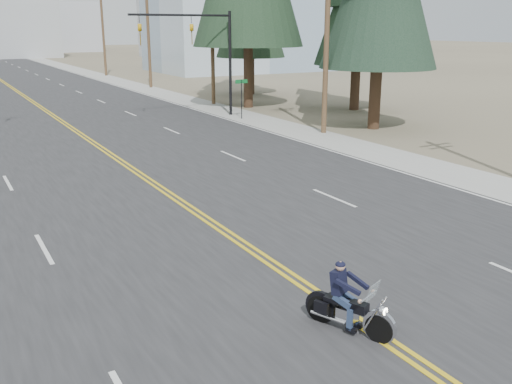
% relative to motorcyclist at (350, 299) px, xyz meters
% --- Properties ---
extents(road, '(20.00, 200.00, 0.01)m').
position_rel_motorcyclist_xyz_m(road, '(0.40, 65.68, -0.73)').
color(road, '#303033').
rests_on(road, ground).
extents(sidewalk_right, '(3.00, 200.00, 0.01)m').
position_rel_motorcyclist_xyz_m(sidewalk_right, '(11.90, 65.68, -0.73)').
color(sidewalk_right, '#A5A5A0').
rests_on(sidewalk_right, ground).
extents(traffic_mast_right, '(7.10, 0.26, 7.00)m').
position_rel_motorcyclist_xyz_m(traffic_mast_right, '(9.38, 27.68, 4.20)').
color(traffic_mast_right, black).
rests_on(traffic_mast_right, ground).
extents(street_sign, '(0.90, 0.06, 2.62)m').
position_rel_motorcyclist_xyz_m(street_sign, '(11.20, 25.68, 1.07)').
color(street_sign, black).
rests_on(street_sign, ground).
extents(utility_pole_b, '(2.20, 0.30, 11.50)m').
position_rel_motorcyclist_xyz_m(utility_pole_b, '(12.90, 18.68, 5.25)').
color(utility_pole_b, brown).
rests_on(utility_pole_b, ground).
extents(utility_pole_c, '(2.20, 0.30, 11.00)m').
position_rel_motorcyclist_xyz_m(utility_pole_c, '(12.90, 33.68, 5.00)').
color(utility_pole_c, brown).
rests_on(utility_pole_c, ground).
extents(utility_pole_d, '(2.20, 0.30, 11.50)m').
position_rel_motorcyclist_xyz_m(utility_pole_d, '(12.90, 48.68, 5.25)').
color(utility_pole_d, brown).
rests_on(utility_pole_d, ground).
extents(utility_pole_e, '(2.20, 0.30, 11.00)m').
position_rel_motorcyclist_xyz_m(utility_pole_e, '(12.90, 65.68, 5.00)').
color(utility_pole_e, brown).
rests_on(utility_pole_e, ground).
extents(haze_bldg_b, '(18.00, 14.00, 14.00)m').
position_rel_motorcyclist_xyz_m(haze_bldg_b, '(8.40, 120.68, 6.27)').
color(haze_bldg_b, '#ADB2B7').
rests_on(haze_bldg_b, ground).
extents(haze_bldg_c, '(16.00, 12.00, 18.00)m').
position_rel_motorcyclist_xyz_m(haze_bldg_c, '(40.40, 105.68, 8.27)').
color(haze_bldg_c, '#B7BCC6').
rests_on(haze_bldg_c, ground).
extents(haze_bldg_e, '(14.00, 14.00, 12.00)m').
position_rel_motorcyclist_xyz_m(haze_bldg_e, '(25.40, 145.68, 5.27)').
color(haze_bldg_e, '#B7BCC6').
rests_on(haze_bldg_e, ground).
extents(motorcyclist, '(1.47, 2.05, 1.47)m').
position_rel_motorcyclist_xyz_m(motorcyclist, '(0.00, 0.00, 0.00)').
color(motorcyclist, black).
rests_on(motorcyclist, ground).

